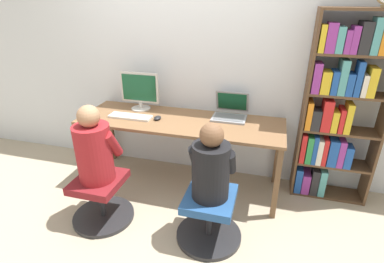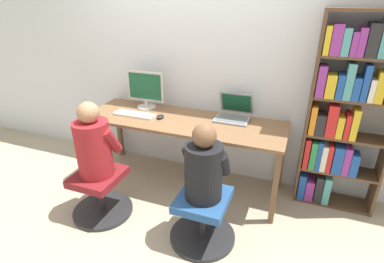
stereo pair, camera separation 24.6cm
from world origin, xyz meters
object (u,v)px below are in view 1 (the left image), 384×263
(desktop_monitor, at_px, (140,91))
(person_at_laptop, at_px, (211,166))
(office_chair_left, at_px, (101,199))
(office_chair_right, at_px, (209,217))
(keyboard, at_px, (130,116))
(person_at_monitor, at_px, (94,149))
(laptop, at_px, (230,112))
(bookshelf, at_px, (336,112))

(desktop_monitor, xyz_separation_m, person_at_laptop, (1.00, -0.91, -0.25))
(office_chair_left, height_order, person_at_laptop, person_at_laptop)
(office_chair_right, distance_m, person_at_laptop, 0.50)
(keyboard, relative_size, person_at_monitor, 0.65)
(keyboard, bearing_deg, person_at_monitor, -91.47)
(desktop_monitor, relative_size, laptop, 1.21)
(office_chair_right, bearing_deg, laptop, 90.11)
(laptop, height_order, office_chair_right, laptop)
(person_at_laptop, bearing_deg, office_chair_right, -90.00)
(office_chair_left, height_order, bookshelf, bookshelf)
(person_at_monitor, bearing_deg, keyboard, 88.53)
(desktop_monitor, xyz_separation_m, keyboard, (0.00, -0.26, -0.19))
(desktop_monitor, distance_m, person_at_laptop, 1.38)
(laptop, xyz_separation_m, keyboard, (-1.00, -0.29, -0.04))
(person_at_laptop, height_order, bookshelf, bookshelf)
(laptop, relative_size, keyboard, 0.80)
(office_chair_right, height_order, bookshelf, bookshelf)
(office_chair_right, relative_size, bookshelf, 0.31)
(desktop_monitor, relative_size, office_chair_right, 0.76)
(laptop, xyz_separation_m, person_at_monitor, (-1.02, -0.96, -0.08))
(laptop, bearing_deg, desktop_monitor, -178.47)
(laptop, xyz_separation_m, person_at_laptop, (0.00, -0.94, -0.10))
(laptop, distance_m, person_at_laptop, 0.94)
(keyboard, height_order, person_at_monitor, person_at_monitor)
(laptop, bearing_deg, person_at_monitor, -136.59)
(person_at_monitor, xyz_separation_m, bookshelf, (2.01, 0.95, 0.19))
(desktop_monitor, bearing_deg, office_chair_right, -42.39)
(laptop, bearing_deg, person_at_laptop, -89.89)
(office_chair_left, relative_size, person_at_monitor, 0.82)
(person_at_monitor, xyz_separation_m, person_at_laptop, (1.02, 0.03, -0.02))
(laptop, height_order, office_chair_left, laptop)
(keyboard, distance_m, person_at_monitor, 0.67)
(office_chair_right, height_order, person_at_laptop, person_at_laptop)
(laptop, distance_m, keyboard, 1.04)
(office_chair_left, distance_m, office_chair_right, 1.02)
(laptop, height_order, bookshelf, bookshelf)
(office_chair_left, distance_m, person_at_monitor, 0.52)
(person_at_laptop, bearing_deg, laptop, 90.11)
(office_chair_right, distance_m, bookshelf, 1.54)
(bookshelf, bearing_deg, person_at_laptop, -137.13)
(keyboard, height_order, office_chair_right, keyboard)
(laptop, bearing_deg, office_chair_left, -136.44)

